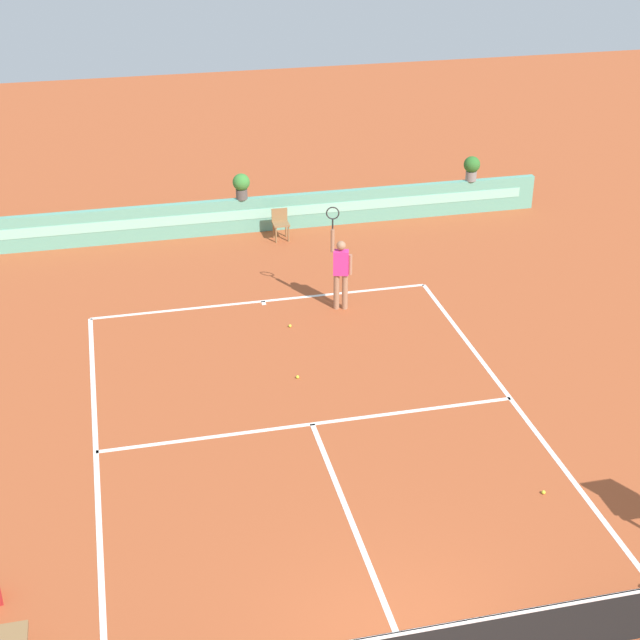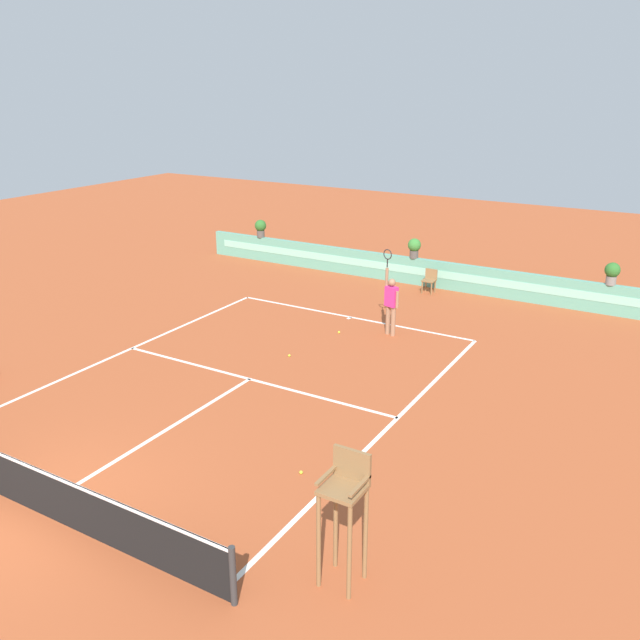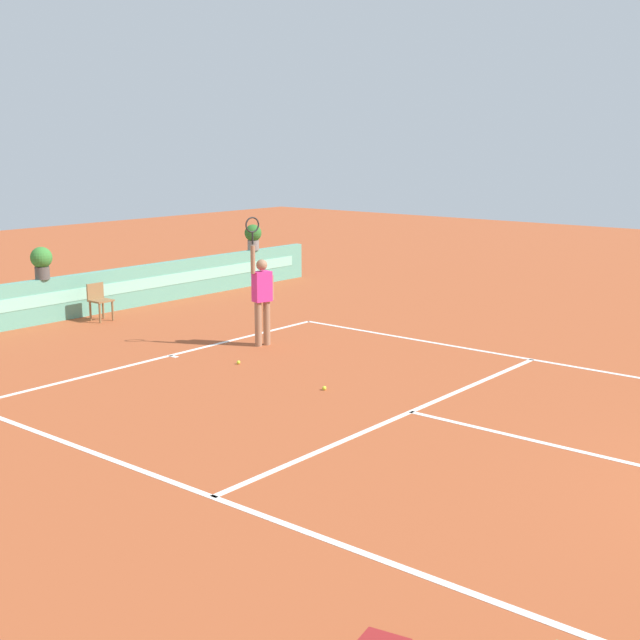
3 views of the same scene
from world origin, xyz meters
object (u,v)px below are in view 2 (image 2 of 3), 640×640
(tennis_ball_mid_court, at_px, (339,332))
(potted_plant_far_left, at_px, (261,227))
(umpire_chair, at_px, (345,504))
(ball_kid_chair, at_px, (430,280))
(potted_plant_centre, at_px, (414,247))
(tennis_player, at_px, (391,301))
(tennis_ball_by_sideline, at_px, (301,472))
(potted_plant_far_right, at_px, (612,272))
(tennis_ball_near_baseline, at_px, (289,356))

(tennis_ball_mid_court, distance_m, potted_plant_far_left, 9.34)
(umpire_chair, height_order, ball_kid_chair, umpire_chair)
(umpire_chair, relative_size, potted_plant_centre, 2.96)
(tennis_player, bearing_deg, tennis_ball_by_sideline, -77.62)
(tennis_player, relative_size, potted_plant_far_right, 3.57)
(tennis_player, bearing_deg, potted_plant_centre, 105.97)
(tennis_ball_near_baseline, bearing_deg, tennis_ball_mid_court, 82.49)
(tennis_player, relative_size, potted_plant_far_left, 3.57)
(umpire_chair, xyz_separation_m, tennis_ball_mid_court, (-5.15, 9.16, -1.31))
(umpire_chair, distance_m, tennis_ball_by_sideline, 3.24)
(tennis_ball_by_sideline, height_order, potted_plant_far_right, potted_plant_far_right)
(ball_kid_chair, distance_m, tennis_player, 4.63)
(tennis_ball_by_sideline, bearing_deg, tennis_player, 102.38)
(tennis_ball_by_sideline, bearing_deg, umpire_chair, -45.35)
(umpire_chair, xyz_separation_m, potted_plant_centre, (-5.29, 15.13, 0.07))
(potted_plant_far_left, bearing_deg, tennis_ball_mid_court, -40.23)
(potted_plant_far_right, bearing_deg, tennis_ball_by_sideline, -105.38)
(tennis_player, xyz_separation_m, potted_plant_centre, (-1.51, 5.29, 0.36))
(potted_plant_far_left, bearing_deg, tennis_ball_by_sideline, -52.15)
(tennis_player, bearing_deg, potted_plant_far_left, 147.86)
(tennis_player, xyz_separation_m, potted_plant_far_left, (-8.42, 5.29, 0.36))
(potted_plant_far_right, bearing_deg, potted_plant_centre, 180.00)
(umpire_chair, bearing_deg, tennis_player, 111.02)
(potted_plant_far_right, bearing_deg, ball_kid_chair, -172.86)
(ball_kid_chair, relative_size, tennis_ball_mid_court, 12.50)
(ball_kid_chair, relative_size, tennis_ball_near_baseline, 12.50)
(umpire_chair, distance_m, ball_kid_chair, 15.06)
(tennis_ball_by_sideline, relative_size, potted_plant_far_right, 0.09)
(umpire_chair, height_order, tennis_player, tennis_player)
(tennis_ball_mid_court, height_order, potted_plant_far_left, potted_plant_far_left)
(tennis_ball_near_baseline, xyz_separation_m, tennis_ball_mid_court, (0.30, 2.28, 0.00))
(ball_kid_chair, height_order, tennis_ball_by_sideline, ball_kid_chair)
(ball_kid_chair, xyz_separation_m, potted_plant_centre, (-0.95, 0.73, 0.93))
(tennis_ball_mid_court, distance_m, tennis_ball_by_sideline, 7.69)
(umpire_chair, xyz_separation_m, tennis_ball_near_baseline, (-5.45, 6.88, -1.31))
(tennis_ball_by_sideline, distance_m, potted_plant_far_right, 13.57)
(potted_plant_centre, xyz_separation_m, potted_plant_far_left, (-6.90, 0.00, 0.00))
(tennis_ball_mid_court, bearing_deg, potted_plant_far_left, 139.77)
(tennis_ball_by_sideline, bearing_deg, tennis_ball_mid_court, 113.47)
(ball_kid_chair, height_order, tennis_ball_near_baseline, ball_kid_chair)
(potted_plant_centre, relative_size, potted_plant_far_left, 1.00)
(tennis_player, relative_size, tennis_ball_near_baseline, 38.01)
(tennis_ball_near_baseline, distance_m, potted_plant_far_right, 10.87)
(potted_plant_centre, bearing_deg, umpire_chair, -70.71)
(ball_kid_chair, xyz_separation_m, tennis_ball_near_baseline, (-1.10, -7.51, -0.44))
(tennis_ball_near_baseline, bearing_deg, potted_plant_far_left, 129.32)
(ball_kid_chair, xyz_separation_m, tennis_ball_mid_court, (-0.80, -5.23, -0.44))
(ball_kid_chair, distance_m, tennis_ball_near_baseline, 7.60)
(tennis_ball_mid_court, height_order, potted_plant_far_right, potted_plant_far_right)
(tennis_player, height_order, potted_plant_centre, tennis_player)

